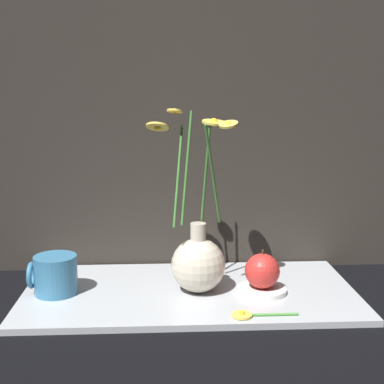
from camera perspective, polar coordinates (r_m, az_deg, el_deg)
name	(u,v)px	position (r m, az deg, el deg)	size (l,w,h in m)	color
ground_plane	(190,295)	(1.09, -0.27, -10.95)	(6.00, 6.00, 0.00)	black
shelf	(190,292)	(1.08, -0.27, -10.65)	(0.65, 0.33, 0.01)	#B2B7BC
backdrop_wall	(185,20)	(1.20, -0.73, 17.85)	(1.15, 0.02, 1.10)	#2D2823
vase_with_flowers	(198,259)	(1.05, 0.64, -7.17)	(0.18, 0.11, 0.36)	beige
yellow_mug	(55,275)	(1.08, -14.45, -8.55)	(0.09, 0.08, 0.08)	teal
saucer_plate	(262,290)	(1.07, 7.45, -10.33)	(0.10, 0.10, 0.01)	white
orange_fruit	(262,271)	(1.06, 7.50, -8.35)	(0.07, 0.07, 0.08)	red
loose_daisy	(250,315)	(0.96, 6.18, -12.88)	(0.12, 0.04, 0.01)	#4C8E3D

